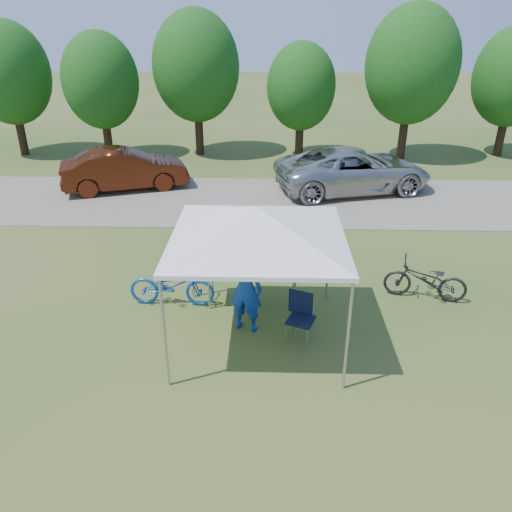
{
  "coord_description": "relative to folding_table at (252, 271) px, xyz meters",
  "views": [
    {
      "loc": [
        0.19,
        -8.26,
        5.8
      ],
      "look_at": [
        -0.09,
        2.0,
        0.8
      ],
      "focal_mm": 35.0,
      "sensor_mm": 36.0,
      "label": 1
    }
  ],
  "objects": [
    {
      "name": "folding_chair",
      "position": [
        0.99,
        -1.33,
        -0.19
      ],
      "size": [
        0.63,
        0.67,
        0.96
      ],
      "rotation": [
        0.0,
        0.0,
        -0.38
      ],
      "color": "black",
      "rests_on": "ground"
    },
    {
      "name": "cooler",
      "position": [
        -0.25,
        -0.0,
        0.23
      ],
      "size": [
        0.51,
        0.35,
        0.37
      ],
      "color": "white",
      "rests_on": "folding_table"
    },
    {
      "name": "bike_blue",
      "position": [
        -1.75,
        -0.18,
        -0.27
      ],
      "size": [
        1.88,
        0.71,
        0.98
      ],
      "primitive_type": "imported",
      "rotation": [
        0.0,
        0.0,
        1.54
      ],
      "color": "#144AB2",
      "rests_on": "ground"
    },
    {
      "name": "cyclist",
      "position": [
        -0.1,
        -1.08,
        0.17
      ],
      "size": [
        0.77,
        0.62,
        1.85
      ],
      "primitive_type": "imported",
      "rotation": [
        0.0,
        0.0,
        2.85
      ],
      "color": "navy",
      "rests_on": "ground"
    },
    {
      "name": "gravel_strip",
      "position": [
        0.15,
        6.66,
        -0.75
      ],
      "size": [
        24.0,
        5.0,
        0.02
      ],
      "primitive_type": "cube",
      "color": "gray",
      "rests_on": "ground"
    },
    {
      "name": "minivan",
      "position": [
        3.33,
        7.81,
        0.03
      ],
      "size": [
        5.97,
        3.84,
        1.53
      ],
      "primitive_type": "imported",
      "rotation": [
        0.0,
        0.0,
        1.82
      ],
      "color": "#B2B2AD",
      "rests_on": "gravel_strip"
    },
    {
      "name": "canopy",
      "position": [
        0.15,
        -1.34,
        1.89
      ],
      "size": [
        4.53,
        4.53,
        3.0
      ],
      "color": "#A5A5AA",
      "rests_on": "ground"
    },
    {
      "name": "bike_dark",
      "position": [
        3.84,
        0.22,
        -0.29
      ],
      "size": [
        1.89,
        1.03,
        0.94
      ],
      "primitive_type": "imported",
      "rotation": [
        0.0,
        0.0,
        -1.81
      ],
      "color": "black",
      "rests_on": "ground"
    },
    {
      "name": "ice_cream_cup",
      "position": [
        0.51,
        -0.05,
        0.07
      ],
      "size": [
        0.08,
        0.08,
        0.06
      ],
      "primitive_type": "cylinder",
      "color": "gold",
      "rests_on": "folding_table"
    },
    {
      "name": "ground",
      "position": [
        0.15,
        -1.34,
        -0.76
      ],
      "size": [
        100.0,
        100.0,
        0.0
      ],
      "primitive_type": "plane",
      "color": "#2D5119",
      "rests_on": "ground"
    },
    {
      "name": "sedan",
      "position": [
        -4.87,
        7.78,
        -0.01
      ],
      "size": [
        4.69,
        2.88,
        1.46
      ],
      "primitive_type": "imported",
      "rotation": [
        0.0,
        0.0,
        1.9
      ],
      "color": "#44190B",
      "rests_on": "gravel_strip"
    },
    {
      "name": "folding_table",
      "position": [
        0.0,
        0.0,
        0.0
      ],
      "size": [
        1.95,
        0.81,
        0.8
      ],
      "color": "white",
      "rests_on": "ground"
    },
    {
      "name": "treeline",
      "position": [
        -0.14,
        12.7,
        2.77
      ],
      "size": [
        24.89,
        4.28,
        6.3
      ],
      "color": "#382314",
      "rests_on": "ground"
    }
  ]
}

